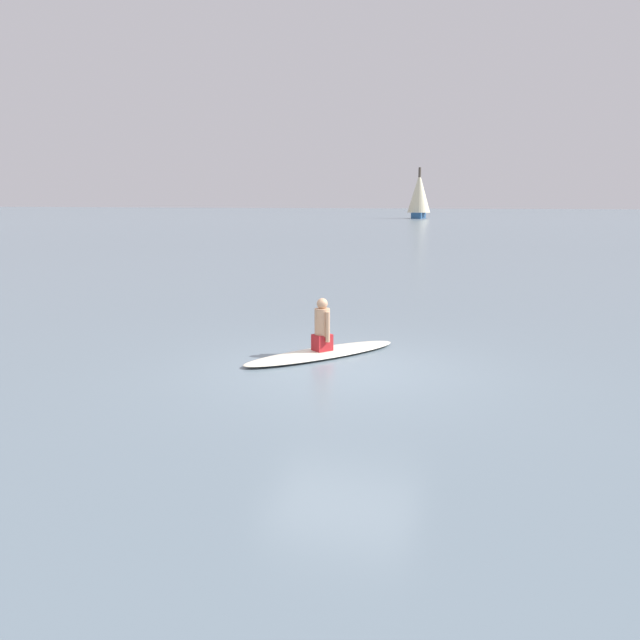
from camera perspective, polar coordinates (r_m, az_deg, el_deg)
name	(u,v)px	position (r m, az deg, el deg)	size (l,w,h in m)	color
ground_plane	(343,369)	(10.37, 2.10, -4.42)	(400.00, 400.00, 0.00)	slate
surfboard	(322,353)	(11.24, 0.20, -2.97)	(3.15, 0.76, 0.10)	silver
person_paddler	(322,327)	(11.14, 0.20, -0.62)	(0.38, 0.39, 0.93)	#A51E23
sailboat_far_left	(419,195)	(97.49, 8.86, 11.03)	(3.38, 4.83, 7.44)	navy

